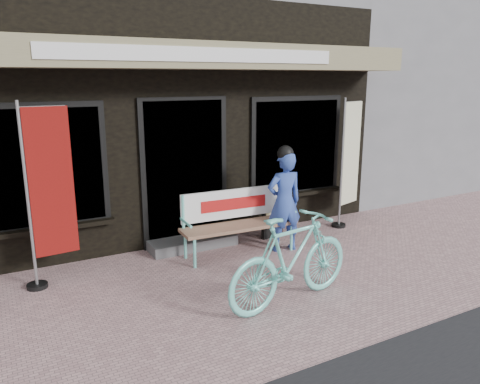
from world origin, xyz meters
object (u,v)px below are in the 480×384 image
nobori_red (48,193)px  nobori_cream (349,160)px  bench (237,217)px  bicycle (291,259)px  person (284,200)px  menu_stand (273,212)px

nobori_red → nobori_cream: nobori_red is taller
bench → bicycle: size_ratio=0.99×
bicycle → person: bearing=-39.6°
bench → nobori_red: bearing=179.9°
bicycle → nobori_cream: bearing=-60.6°
nobori_red → nobori_cream: (4.75, 0.16, -0.04)m
nobori_red → menu_stand: size_ratio=2.79×
bicycle → nobori_cream: nobori_cream is taller
person → menu_stand: (0.16, 0.56, -0.35)m
menu_stand → nobori_cream: bearing=-11.7°
bench → person: person is taller
person → bicycle: person is taller
person → menu_stand: bearing=79.5°
person → menu_stand: person is taller
nobori_red → menu_stand: bearing=-1.7°
nobori_red → person: bearing=-11.7°
bench → nobori_cream: 2.38m
bench → menu_stand: size_ratio=2.13×
bench → nobori_cream: nobori_cream is taller
bench → bicycle: (-0.21, -1.67, -0.02)m
person → nobori_cream: bearing=23.6°
person → nobori_red: 3.14m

